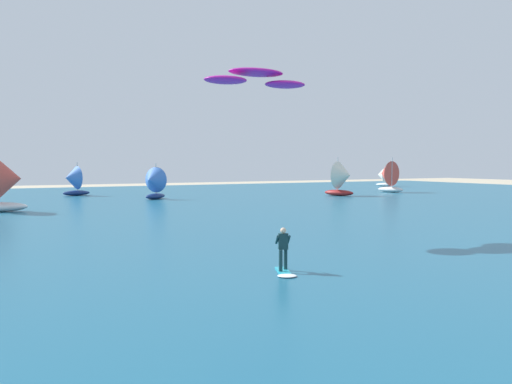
# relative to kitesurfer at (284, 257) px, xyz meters

# --- Properties ---
(ocean) EXTENTS (160.00, 90.00, 0.10)m
(ocean) POSITION_rel_kitesurfer_xyz_m (-0.07, 32.42, -0.65)
(ocean) COLOR #1E607F
(ocean) RESTS_ON ground
(kitesurfer) EXTENTS (1.26, 2.02, 1.67)m
(kitesurfer) POSITION_rel_kitesurfer_xyz_m (0.00, 0.00, 0.00)
(kitesurfer) COLOR #26B2CC
(kitesurfer) RESTS_ON ocean
(kite) EXTENTS (6.06, 2.07, 0.91)m
(kite) POSITION_rel_kitesurfer_xyz_m (3.64, 9.09, 8.15)
(kite) COLOR #B21999
(sailboat_near_shore) EXTENTS (3.77, 4.35, 4.93)m
(sailboat_near_shore) POSITION_rel_kitesurfer_xyz_m (41.54, 40.79, 1.65)
(sailboat_near_shore) COLOR silver
(sailboat_near_shore) RESTS_ON ocean
(sailboat_center_horizon) EXTENTS (4.52, 3.87, 5.20)m
(sailboat_center_horizon) POSITION_rel_kitesurfer_xyz_m (-7.72, 32.35, 1.78)
(sailboat_center_horizon) COLOR white
(sailboat_center_horizon) RESTS_ON ocean
(sailboat_heeled_over) EXTENTS (3.85, 4.30, 4.84)m
(sailboat_heeled_over) POSITION_rel_kitesurfer_xyz_m (30.52, 36.52, 1.61)
(sailboat_heeled_over) COLOR maroon
(sailboat_heeled_over) RESTS_ON ocean
(sailboat_far_right) EXTENTS (3.68, 3.52, 4.11)m
(sailboat_far_right) POSITION_rel_kitesurfer_xyz_m (7.68, 41.64, 1.28)
(sailboat_far_right) COLOR navy
(sailboat_far_right) RESTS_ON ocean
(sailboat_trailing) EXTENTS (3.73, 3.27, 4.20)m
(sailboat_trailing) POSITION_rel_kitesurfer_xyz_m (0.72, 52.78, 1.32)
(sailboat_trailing) COLOR navy
(sailboat_trailing) RESTS_ON ocean
(sailboat_far_left) EXTENTS (3.05, 3.41, 3.83)m
(sailboat_far_left) POSITION_rel_kitesurfer_xyz_m (53.81, 55.77, 1.15)
(sailboat_far_left) COLOR white
(sailboat_far_left) RESTS_ON ocean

